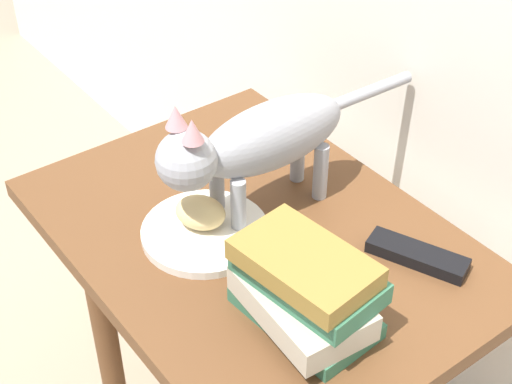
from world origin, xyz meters
name	(u,v)px	position (x,y,z in m)	size (l,w,h in m)	color
side_table	(256,274)	(0.00, 0.00, 0.47)	(0.72, 0.52, 0.55)	brown
plate	(205,232)	(-0.04, -0.07, 0.56)	(0.20, 0.20, 0.01)	silver
bread_roll	(200,212)	(-0.05, -0.07, 0.59)	(0.08, 0.06, 0.05)	#E0BC7A
cat	(257,142)	(-0.04, 0.03, 0.69)	(0.10, 0.48, 0.23)	#99999E
book_stack	(304,289)	(0.19, -0.06, 0.62)	(0.20, 0.14, 0.13)	#336B4C
tv_remote	(417,255)	(0.19, 0.15, 0.56)	(0.15, 0.04, 0.02)	black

